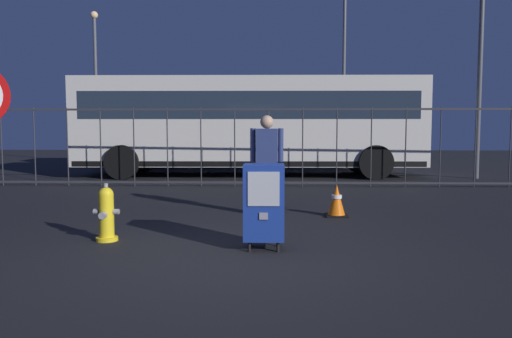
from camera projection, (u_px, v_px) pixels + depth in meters
name	position (u px, v px, depth m)	size (l,w,h in m)	color
ground_plane	(226.00, 257.00, 5.47)	(60.00, 60.00, 0.00)	black
fire_hydrant	(106.00, 214.00, 6.26)	(0.33, 0.32, 0.75)	yellow
newspaper_box_primary	(264.00, 202.00, 5.81)	(0.48, 0.42, 1.02)	black
pedestrian	(267.00, 159.00, 8.11)	(0.55, 0.22, 1.67)	#382D51
traffic_cone	(337.00, 201.00, 8.06)	(0.36, 0.36, 0.53)	black
fence_barrier	(252.00, 146.00, 12.32)	(18.03, 0.04, 2.00)	#2D2D33
bus_near	(249.00, 121.00, 15.26)	(10.55, 2.95, 3.00)	beige
bus_far	(241.00, 123.00, 19.26)	(10.70, 3.64, 3.00)	beige
street_light_near_left	(482.00, 19.00, 14.12)	(0.32, 0.32, 8.15)	#4C4F54
street_light_near_right	(344.00, 50.00, 20.59)	(0.32, 0.32, 8.49)	#4C4F54
street_light_far_left	(96.00, 75.00, 20.80)	(0.32, 0.32, 6.44)	#4C4F54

